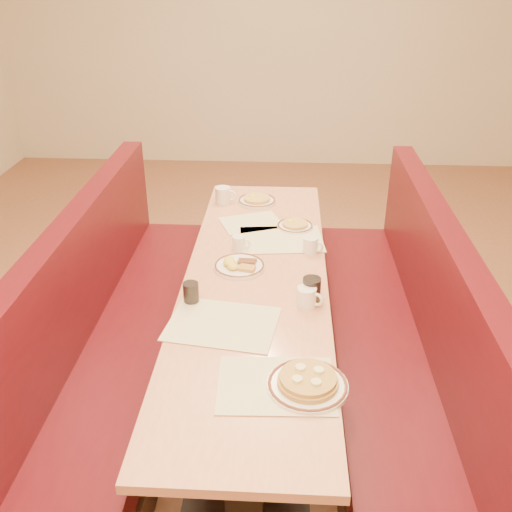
# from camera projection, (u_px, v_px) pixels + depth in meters

# --- Properties ---
(ground) EXTENTS (8.00, 8.00, 0.00)m
(ground) POSITION_uv_depth(u_px,v_px,m) (256.00, 396.00, 3.14)
(ground) COLOR #9E6647
(ground) RESTS_ON ground
(room_envelope) EXTENTS (6.04, 8.04, 2.82)m
(room_envelope) POSITION_uv_depth(u_px,v_px,m) (255.00, 18.00, 2.23)
(room_envelope) COLOR beige
(room_envelope) RESTS_ON ground
(diner_table) EXTENTS (0.70, 2.50, 0.75)m
(diner_table) POSITION_uv_depth(u_px,v_px,m) (255.00, 341.00, 2.96)
(diner_table) COLOR black
(diner_table) RESTS_ON ground
(booth_left) EXTENTS (0.55, 2.50, 1.05)m
(booth_left) POSITION_uv_depth(u_px,v_px,m) (117.00, 338.00, 3.01)
(booth_left) COLOR #4C3326
(booth_left) RESTS_ON ground
(booth_right) EXTENTS (0.55, 2.50, 1.05)m
(booth_right) POSITION_uv_depth(u_px,v_px,m) (397.00, 348.00, 2.93)
(booth_right) COLOR #4C3326
(booth_right) RESTS_ON ground
(placemat_near_left) EXTENTS (0.51, 0.41, 0.00)m
(placemat_near_left) POSITION_uv_depth(u_px,v_px,m) (222.00, 324.00, 2.44)
(placemat_near_left) COLOR #F5EEBF
(placemat_near_left) RESTS_ON diner_table
(placemat_near_right) EXTENTS (0.44, 0.34, 0.00)m
(placemat_near_right) POSITION_uv_depth(u_px,v_px,m) (276.00, 385.00, 2.10)
(placemat_near_right) COLOR #F5EEBF
(placemat_near_right) RESTS_ON diner_table
(placemat_far_left) EXTENTS (0.41, 0.36, 0.00)m
(placemat_far_left) POSITION_uv_depth(u_px,v_px,m) (251.00, 223.00, 3.36)
(placemat_far_left) COLOR #F5EEBF
(placemat_far_left) RESTS_ON diner_table
(placemat_far_right) EXTENTS (0.49, 0.38, 0.00)m
(placemat_far_right) POSITION_uv_depth(u_px,v_px,m) (281.00, 239.00, 3.16)
(placemat_far_right) COLOR #F5EEBF
(placemat_far_right) RESTS_ON diner_table
(pancake_plate) EXTENTS (0.30, 0.30, 0.07)m
(pancake_plate) POSITION_uv_depth(u_px,v_px,m) (308.00, 383.00, 2.08)
(pancake_plate) COLOR white
(pancake_plate) RESTS_ON diner_table
(eggs_plate) EXTENTS (0.26, 0.26, 0.05)m
(eggs_plate) POSITION_uv_depth(u_px,v_px,m) (239.00, 265.00, 2.87)
(eggs_plate) COLOR white
(eggs_plate) RESTS_ON diner_table
(extra_plate_mid) EXTENTS (0.21, 0.21, 0.04)m
(extra_plate_mid) POSITION_uv_depth(u_px,v_px,m) (295.00, 225.00, 3.30)
(extra_plate_mid) COLOR white
(extra_plate_mid) RESTS_ON diner_table
(extra_plate_far) EXTENTS (0.24, 0.24, 0.05)m
(extra_plate_far) POSITION_uv_depth(u_px,v_px,m) (257.00, 200.00, 3.63)
(extra_plate_far) COLOR white
(extra_plate_far) RESTS_ON diner_table
(coffee_mug_a) EXTENTS (0.12, 0.09, 0.09)m
(coffee_mug_a) POSITION_uv_depth(u_px,v_px,m) (307.00, 297.00, 2.55)
(coffee_mug_a) COLOR white
(coffee_mug_a) RESTS_ON diner_table
(coffee_mug_b) EXTENTS (0.10, 0.07, 0.08)m
(coffee_mug_b) POSITION_uv_depth(u_px,v_px,m) (239.00, 243.00, 3.05)
(coffee_mug_b) COLOR white
(coffee_mug_b) RESTS_ON diner_table
(coffee_mug_c) EXTENTS (0.11, 0.08, 0.09)m
(coffee_mug_c) POSITION_uv_depth(u_px,v_px,m) (311.00, 245.00, 3.01)
(coffee_mug_c) COLOR white
(coffee_mug_c) RESTS_ON diner_table
(coffee_mug_d) EXTENTS (0.14, 0.10, 0.10)m
(coffee_mug_d) POSITION_uv_depth(u_px,v_px,m) (224.00, 195.00, 3.61)
(coffee_mug_d) COLOR white
(coffee_mug_d) RESTS_ON diner_table
(soda_tumbler_near) EXTENTS (0.07, 0.07, 0.10)m
(soda_tumbler_near) POSITION_uv_depth(u_px,v_px,m) (191.00, 293.00, 2.58)
(soda_tumbler_near) COLOR black
(soda_tumbler_near) RESTS_ON diner_table
(soda_tumbler_mid) EXTENTS (0.08, 0.08, 0.12)m
(soda_tumbler_mid) POSITION_uv_depth(u_px,v_px,m) (312.00, 289.00, 2.59)
(soda_tumbler_mid) COLOR black
(soda_tumbler_mid) RESTS_ON diner_table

